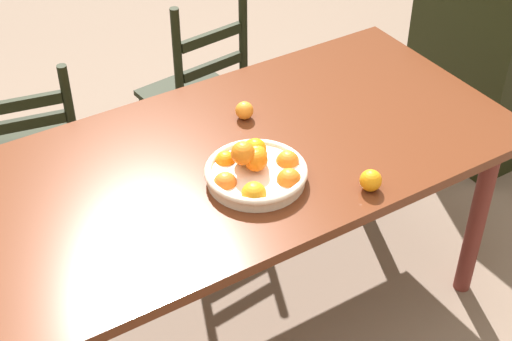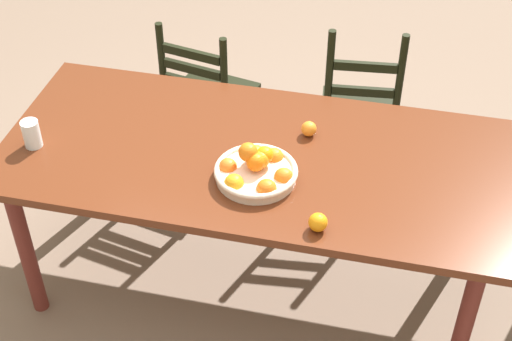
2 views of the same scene
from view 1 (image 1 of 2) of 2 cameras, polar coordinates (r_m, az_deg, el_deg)
The scene contains 8 objects.
ground_plane at distance 2.99m, azimuth -2.32°, elevation -11.19°, with size 12.00×12.00×0.00m, color #776151.
dining_table at distance 2.50m, azimuth -2.72°, elevation -0.71°, with size 2.03×0.92×0.78m.
chair_near_window at distance 3.38m, azimuth -4.37°, elevation 5.38°, with size 0.42×0.42×0.97m.
chair_by_cabinet at distance 3.12m, azimuth -16.45°, elevation 0.69°, with size 0.46×0.46×0.92m.
cabinet at distance 3.78m, azimuth 17.64°, elevation 9.29°, with size 0.56×0.60×1.10m, color black.
fruit_bowl at distance 2.35m, azimuth -0.03°, elevation 0.03°, with size 0.32×0.32×0.15m.
orange_loose_0 at distance 2.63m, azimuth -0.88°, elevation 4.52°, with size 0.06×0.06×0.06m, color orange.
orange_loose_1 at distance 2.34m, azimuth 8.58°, elevation -0.74°, with size 0.07×0.07×0.07m, color orange.
Camera 1 is at (-0.93, -1.72, 2.27)m, focal length 53.41 mm.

